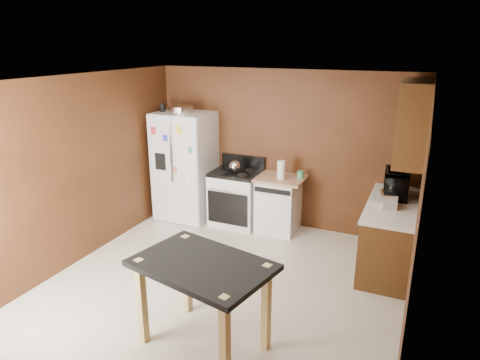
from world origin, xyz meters
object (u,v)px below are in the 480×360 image
Objects in this scene: island at (202,276)px; gas_range at (236,197)px; kettle at (235,166)px; roasting_pan at (181,109)px; green_canister at (300,175)px; microwave at (396,185)px; paper_towel at (281,170)px; pen_cup at (162,107)px; refrigerator at (185,166)px; dishwasher at (278,203)px; toaster at (389,200)px.

gas_range is at bearing 108.31° from island.
roasting_pan is at bearing -177.87° from kettle.
microwave reaches higher than green_canister.
paper_towel is 0.96m from gas_range.
kettle is (1.26, 0.08, -0.87)m from pen_cup.
gas_range is (-1.03, -0.12, -0.48)m from green_canister.
kettle is 0.53m from gas_range.
roasting_pan is at bearing -141.06° from refrigerator.
paper_towel is 2.61× the size of green_canister.
pen_cup is 1.89m from gas_range.
pen_cup is at bearing -174.16° from green_canister.
green_canister is (1.96, 0.19, -0.91)m from roasting_pan.
dishwasher is at bearing 3.51° from roasting_pan.
pen_cup is 3.79m from toaster.
kettle reaches higher than island.
paper_towel reaches higher than dishwasher.
kettle is 2.44m from microwave.
paper_towel is at bearing 81.32° from microwave.
roasting_pan is 3.53m from island.
paper_towel reaches higher than kettle.
kettle is at bearing 108.61° from island.
paper_towel is at bearing 93.49° from island.
roasting_pan is 1.45× the size of paper_towel.
roasting_pan is 3.47m from toaster.
toaster is 0.30× the size of dishwasher.
roasting_pan reaches higher than toaster.
toaster is (3.32, -0.56, -0.85)m from roasting_pan.
microwave is (1.40, -0.29, 0.11)m from green_canister.
dishwasher is at bearing 5.28° from kettle.
refrigerator is 1.69m from dishwasher.
kettle is 0.67× the size of paper_towel.
paper_towel is 0.49× the size of microwave.
gas_range is (0.91, 0.06, -0.44)m from refrigerator.
green_canister is 0.59m from dishwasher.
pen_cup reaches higher than refrigerator.
paper_towel is 0.20× the size of island.
refrigerator is at bearing -174.82° from green_canister.
dishwasher is (-1.67, 0.66, -0.55)m from toaster.
paper_towel is at bearing 1.80° from pen_cup.
green_canister is 1.14m from gas_range.
microwave is at bearing -11.55° from green_canister.
paper_towel is at bearing 0.18° from refrigerator.
island is at bearing -51.16° from pen_cup.
roasting_pan is at bearing -174.41° from green_canister.
dishwasher is (0.72, 0.02, -0.01)m from gas_range.
roasting_pan is at bearing 155.76° from toaster.
pen_cup is 0.07× the size of refrigerator.
roasting_pan reaches higher than paper_towel.
pen_cup is 1.22× the size of green_canister.
toaster is 0.19× the size of island.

